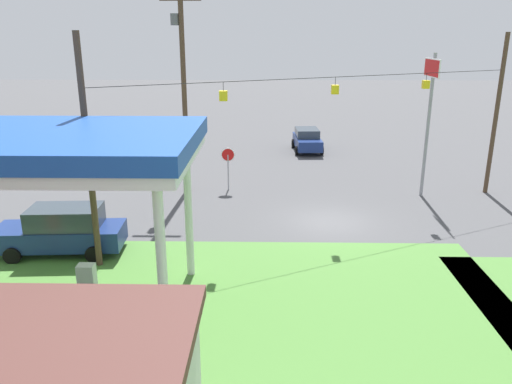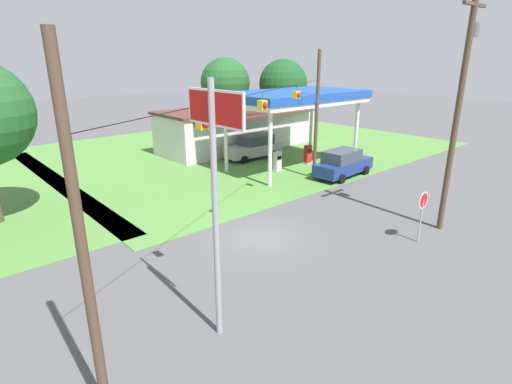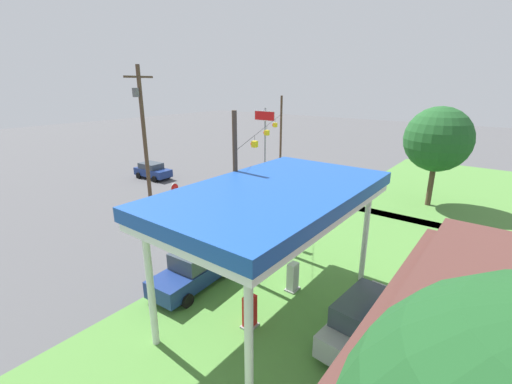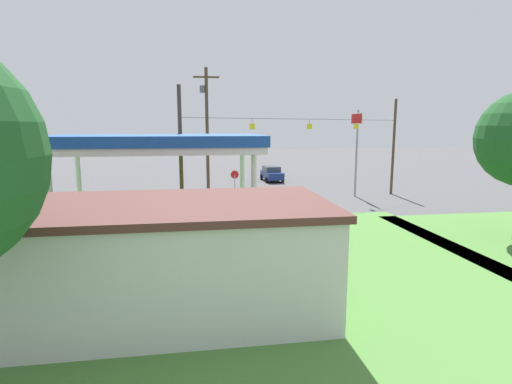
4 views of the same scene
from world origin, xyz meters
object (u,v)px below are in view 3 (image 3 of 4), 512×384
Objects in this scene: stop_sign_roadside at (175,191)px; car_on_crossroad at (152,170)px; stop_sign_overhead at (265,131)px; car_at_pumps_front at (197,267)px; utility_pole_main at (144,140)px; fuel_pump_near at (293,278)px; tree_west_verge at (438,139)px; car_at_pumps_rear at (366,319)px; gas_station_canopy at (275,199)px; fuel_pump_far at (250,313)px.

car_on_crossroad is at bearing 62.44° from stop_sign_roadside.
stop_sign_roadside is at bearing -4.74° from stop_sign_overhead.
car_at_pumps_front is 0.47× the size of utility_pole_main.
tree_west_verge is (-18.10, 2.55, 4.97)m from fuel_pump_near.
car_at_pumps_rear reaches higher than fuel_pump_near.
utility_pole_main is at bearing -102.81° from gas_station_canopy.
car_at_pumps_rear is 0.46× the size of utility_pole_main.
utility_pole_main is (-1.28, -13.26, 5.54)m from fuel_pump_near.
car_at_pumps_rear is at bearing 72.91° from fuel_pump_near.
gas_station_canopy is 13.63m from utility_pole_main.
gas_station_canopy is at bearing 37.21° from stop_sign_overhead.
stop_sign_roadside is (5.41, 10.36, 0.91)m from car_on_crossroad.
car_at_pumps_front is 8.55m from car_at_pumps_rear.
car_at_pumps_front is 19.53m from stop_sign_overhead.
stop_sign_roadside reaches higher than car_at_pumps_front.
fuel_pump_far is 15.17m from stop_sign_roadside.
stop_sign_roadside is at bearing -105.43° from fuel_pump_near.
car_on_crossroad is 28.16m from tree_west_verge.
gas_station_canopy is at bearing 96.92° from car_at_pumps_front.
gas_station_canopy is 2.09× the size of car_at_pumps_front.
stop_sign_roadside is (-7.16, -13.33, 1.09)m from fuel_pump_far.
car_at_pumps_rear is (-0.44, 4.22, -4.35)m from gas_station_canopy.
fuel_pump_far is at bearing -0.05° from gas_station_canopy.
gas_station_canopy is 0.97× the size of utility_pole_main.
stop_sign_overhead reaches higher than gas_station_canopy.
car_on_crossroad is at bearing 74.30° from car_at_pumps_rear.
tree_west_verge is at bearing 9.65° from car_at_pumps_rear.
fuel_pump_far is at bearing -30.92° from car_on_crossroad.
fuel_pump_near is 0.30× the size of car_at_pumps_rear.
car_on_crossroad is at bearing -71.04° from tree_west_verge.
fuel_pump_far is 26.82m from car_on_crossroad.
utility_pole_main is (7.81, 10.43, 5.37)m from car_on_crossroad.
fuel_pump_near is 0.20× the size of stop_sign_overhead.
fuel_pump_near is 0.61× the size of stop_sign_roadside.
utility_pole_main is (-2.58, -17.49, 5.22)m from car_at_pumps_rear.
gas_station_canopy is 14.83m from stop_sign_roadside.
fuel_pump_far is 15.14m from utility_pole_main.
stop_sign_overhead is at bearing -76.92° from tree_west_verge.
gas_station_canopy is 6.14m from car_at_pumps_front.
tree_west_verge is (-14.42, 15.88, 3.88)m from stop_sign_roadside.
stop_sign_overhead is (-10.94, 0.91, 3.73)m from stop_sign_roadside.
car_at_pumps_front reaches higher than car_on_crossroad.
fuel_pump_near is at bearing -8.01° from tree_west_verge.
car_at_pumps_front is 1.20× the size of car_on_crossroad.
stop_sign_overhead is at bearing -4.74° from stop_sign_roadside.
car_at_pumps_front is 22.66m from car_on_crossroad.
tree_west_verge reaches higher than stop_sign_overhead.
fuel_pump_near is (-1.74, -0.00, -4.67)m from gas_station_canopy.
fuel_pump_far is 22.48m from stop_sign_overhead.
stop_sign_overhead is at bearing -157.99° from car_at_pumps_front.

